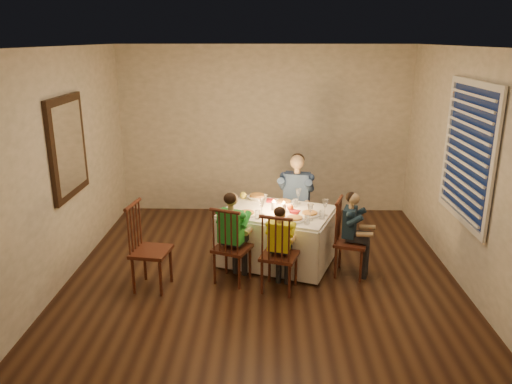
{
  "coord_description": "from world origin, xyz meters",
  "views": [
    {
      "loc": [
        0.06,
        -5.21,
        2.69
      ],
      "look_at": [
        -0.07,
        0.15,
        1.03
      ],
      "focal_mm": 35.0,
      "sensor_mm": 36.0,
      "label": 1
    }
  ],
  "objects_px": {
    "dining_table": "(277,225)",
    "child_teal": "(349,274)",
    "child_green": "(233,281)",
    "chair_adult": "(295,242)",
    "chair_extra": "(154,287)",
    "child_yellow": "(279,289)",
    "chair_end": "(349,274)",
    "chair_near_right": "(279,289)",
    "adult": "(295,242)",
    "chair_near_left": "(233,281)",
    "serving_bowl": "(257,198)"
  },
  "relations": [
    {
      "from": "dining_table",
      "to": "child_teal",
      "type": "distance_m",
      "value": 1.04
    },
    {
      "from": "dining_table",
      "to": "child_green",
      "type": "height_order",
      "value": "dining_table"
    },
    {
      "from": "chair_adult",
      "to": "chair_extra",
      "type": "relative_size",
      "value": 0.93
    },
    {
      "from": "chair_extra",
      "to": "child_yellow",
      "type": "height_order",
      "value": "chair_extra"
    },
    {
      "from": "chair_end",
      "to": "child_teal",
      "type": "height_order",
      "value": "child_teal"
    },
    {
      "from": "chair_adult",
      "to": "chair_near_right",
      "type": "height_order",
      "value": "same"
    },
    {
      "from": "chair_adult",
      "to": "chair_extra",
      "type": "distance_m",
      "value": 2.14
    },
    {
      "from": "dining_table",
      "to": "chair_end",
      "type": "bearing_deg",
      "value": -0.97
    },
    {
      "from": "adult",
      "to": "chair_end",
      "type": "bearing_deg",
      "value": -45.74
    },
    {
      "from": "chair_extra",
      "to": "child_yellow",
      "type": "relative_size",
      "value": 1.01
    },
    {
      "from": "child_green",
      "to": "adult",
      "type": "bearing_deg",
      "value": -101.74
    },
    {
      "from": "chair_near_right",
      "to": "chair_extra",
      "type": "relative_size",
      "value": 0.93
    },
    {
      "from": "chair_adult",
      "to": "chair_near_left",
      "type": "xyz_separation_m",
      "value": [
        -0.78,
        -1.16,
        0.0
      ]
    },
    {
      "from": "chair_end",
      "to": "child_green",
      "type": "distance_m",
      "value": 1.39
    },
    {
      "from": "child_green",
      "to": "serving_bowl",
      "type": "bearing_deg",
      "value": -83.31
    },
    {
      "from": "dining_table",
      "to": "chair_adult",
      "type": "distance_m",
      "value": 0.84
    },
    {
      "from": "adult",
      "to": "child_teal",
      "type": "xyz_separation_m",
      "value": [
        0.59,
        -0.96,
        0.0
      ]
    },
    {
      "from": "dining_table",
      "to": "chair_adult",
      "type": "bearing_deg",
      "value": 87.4
    },
    {
      "from": "chair_extra",
      "to": "adult",
      "type": "bearing_deg",
      "value": -42.49
    },
    {
      "from": "chair_near_right",
      "to": "child_yellow",
      "type": "xyz_separation_m",
      "value": [
        0.0,
        0.0,
        0.0
      ]
    },
    {
      "from": "chair_adult",
      "to": "chair_end",
      "type": "xyz_separation_m",
      "value": [
        0.59,
        -0.96,
        0.0
      ]
    },
    {
      "from": "child_teal",
      "to": "child_green",
      "type": "bearing_deg",
      "value": 115.73
    },
    {
      "from": "dining_table",
      "to": "child_green",
      "type": "relative_size",
      "value": 1.45
    },
    {
      "from": "chair_adult",
      "to": "chair_extra",
      "type": "xyz_separation_m",
      "value": [
        -1.66,
        -1.34,
        0.0
      ]
    },
    {
      "from": "chair_extra",
      "to": "chair_end",
      "type": "bearing_deg",
      "value": -71.86
    },
    {
      "from": "chair_end",
      "to": "chair_near_left",
      "type": "bearing_deg",
      "value": 115.73
    },
    {
      "from": "dining_table",
      "to": "chair_extra",
      "type": "distance_m",
      "value": 1.64
    },
    {
      "from": "chair_extra",
      "to": "serving_bowl",
      "type": "xyz_separation_m",
      "value": [
        1.14,
        1.13,
        0.71
      ]
    },
    {
      "from": "chair_near_right",
      "to": "child_green",
      "type": "bearing_deg",
      "value": -3.41
    },
    {
      "from": "serving_bowl",
      "to": "adult",
      "type": "bearing_deg",
      "value": 22.74
    },
    {
      "from": "dining_table",
      "to": "chair_near_right",
      "type": "relative_size",
      "value": 1.68
    },
    {
      "from": "chair_adult",
      "to": "child_yellow",
      "type": "xyz_separation_m",
      "value": [
        -0.25,
        -1.36,
        0.0
      ]
    },
    {
      "from": "chair_adult",
      "to": "child_teal",
      "type": "height_order",
      "value": "child_teal"
    },
    {
      "from": "dining_table",
      "to": "serving_bowl",
      "type": "xyz_separation_m",
      "value": [
        -0.26,
        0.41,
        0.23
      ]
    },
    {
      "from": "child_teal",
      "to": "chair_near_left",
      "type": "bearing_deg",
      "value": 115.73
    },
    {
      "from": "chair_near_right",
      "to": "chair_extra",
      "type": "distance_m",
      "value": 1.41
    },
    {
      "from": "chair_extra",
      "to": "chair_adult",
      "type": "bearing_deg",
      "value": -42.49
    },
    {
      "from": "chair_adult",
      "to": "serving_bowl",
      "type": "height_order",
      "value": "serving_bowl"
    },
    {
      "from": "dining_table",
      "to": "child_teal",
      "type": "relative_size",
      "value": 1.53
    },
    {
      "from": "chair_near_right",
      "to": "child_green",
      "type": "height_order",
      "value": "child_green"
    },
    {
      "from": "chair_adult",
      "to": "chair_near_left",
      "type": "bearing_deg",
      "value": -111.17
    },
    {
      "from": "chair_end",
      "to": "child_yellow",
      "type": "xyz_separation_m",
      "value": [
        -0.84,
        -0.4,
        0.0
      ]
    },
    {
      "from": "child_yellow",
      "to": "child_teal",
      "type": "distance_m",
      "value": 0.93
    },
    {
      "from": "chair_near_left",
      "to": "child_teal",
      "type": "bearing_deg",
      "value": -149.54
    },
    {
      "from": "chair_near_left",
      "to": "child_green",
      "type": "height_order",
      "value": "child_green"
    },
    {
      "from": "child_green",
      "to": "child_teal",
      "type": "xyz_separation_m",
      "value": [
        1.37,
        0.2,
        0.0
      ]
    },
    {
      "from": "child_yellow",
      "to": "child_teal",
      "type": "xyz_separation_m",
      "value": [
        0.84,
        0.4,
        0.0
      ]
    },
    {
      "from": "chair_extra",
      "to": "serving_bowl",
      "type": "bearing_deg",
      "value": -36.85
    },
    {
      "from": "dining_table",
      "to": "chair_end",
      "type": "distance_m",
      "value": 1.04
    },
    {
      "from": "chair_end",
      "to": "adult",
      "type": "height_order",
      "value": "adult"
    }
  ]
}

